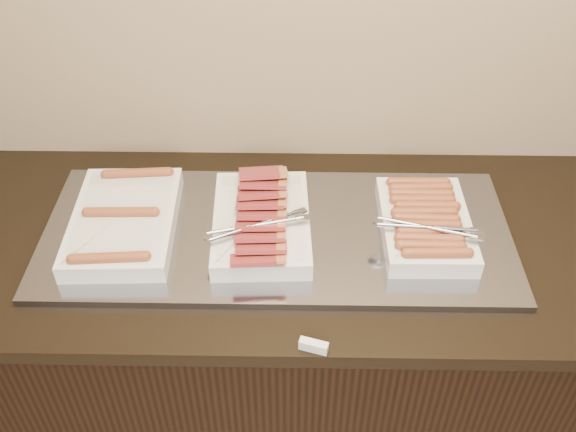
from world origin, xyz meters
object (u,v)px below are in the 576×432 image
(dish_center, at_px, (261,221))
(counter, at_px, (276,343))
(dish_left, at_px, (124,221))
(warming_tray, at_px, (277,233))
(dish_right, at_px, (425,223))

(dish_center, bearing_deg, counter, 4.50)
(dish_left, height_order, dish_center, dish_center)
(counter, relative_size, warming_tray, 1.72)
(warming_tray, height_order, dish_right, dish_right)
(dish_center, relative_size, dish_right, 1.18)
(dish_left, distance_m, dish_center, 0.35)
(dish_left, bearing_deg, dish_right, -2.34)
(warming_tray, relative_size, dish_right, 3.62)
(warming_tray, distance_m, dish_center, 0.06)
(counter, xyz_separation_m, dish_right, (0.39, -0.00, 0.50))
(dish_right, bearing_deg, dish_left, 179.23)
(counter, xyz_separation_m, warming_tray, (0.01, 0.00, 0.46))
(dish_left, relative_size, dish_center, 1.00)
(counter, height_order, dish_left, dish_left)
(counter, distance_m, dish_center, 0.50)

